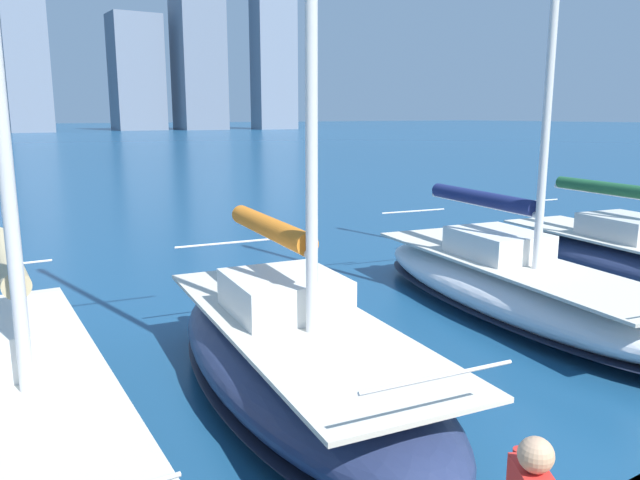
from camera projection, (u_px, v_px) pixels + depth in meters
name	position (u px, v px, depth m)	size (l,w,h in m)	color
sailboat_navy	(511.00, 282.00, 13.01)	(3.89, 9.07, 11.61)	white
sailboat_orange	(295.00, 352.00, 9.02)	(3.55, 7.71, 12.88)	navy
sailboat_tan	(25.00, 401.00, 7.65)	(2.62, 8.58, 11.66)	white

